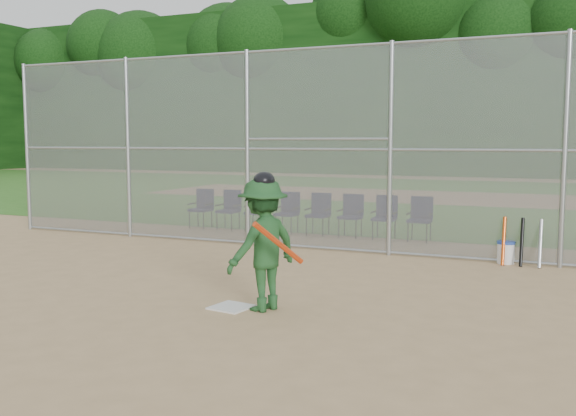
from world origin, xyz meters
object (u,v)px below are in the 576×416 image
at_px(home_plate, 231,307).
at_px(batter_at_plate, 263,244).
at_px(chair_0, 201,209).
at_px(water_cooler, 506,252).

bearing_deg(home_plate, batter_at_plate, 12.37).
xyz_separation_m(home_plate, chair_0, (-4.39, 6.49, 0.47)).
bearing_deg(home_plate, chair_0, 124.11).
relative_size(home_plate, chair_0, 0.50).
distance_m(home_plate, batter_at_plate, 0.95).
height_order(batter_at_plate, water_cooler, batter_at_plate).
xyz_separation_m(home_plate, water_cooler, (3.00, 4.62, 0.19)).
bearing_deg(chair_0, home_plate, -55.89).
relative_size(home_plate, water_cooler, 1.19).
xyz_separation_m(batter_at_plate, water_cooler, (2.59, 4.53, -0.66)).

